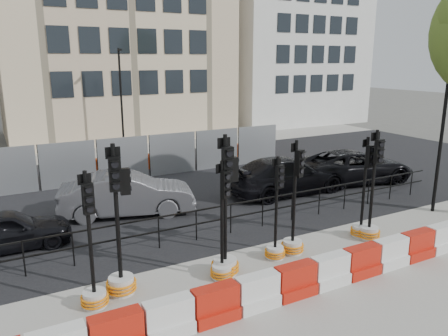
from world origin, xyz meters
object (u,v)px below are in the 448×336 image
lamp_post_near (444,124)px  traffic_signal_h (362,217)px  traffic_signal_a (93,281)px  traffic_signal_d (226,243)px  car_c (287,176)px  car_a (6,231)px

lamp_post_near → traffic_signal_h: 4.82m
traffic_signal_a → traffic_signal_d: traffic_signal_d is taller
traffic_signal_d → traffic_signal_a: bearing=-179.4°
lamp_post_near → traffic_signal_h: size_ratio=1.89×
traffic_signal_a → traffic_signal_h: size_ratio=0.99×
traffic_signal_a → car_c: 10.15m
lamp_post_near → traffic_signal_d: (-8.95, -0.59, -2.35)m
lamp_post_near → traffic_signal_d: lamp_post_near is taller
traffic_signal_a → car_a: (-1.56, 4.27, -0.04)m
lamp_post_near → traffic_signal_a: (-12.25, -0.53, -2.57)m
traffic_signal_a → car_c: bearing=24.2°
traffic_signal_a → traffic_signal_h: (8.19, 0.07, 0.00)m
lamp_post_near → traffic_signal_h: (-4.06, -0.45, -2.57)m
lamp_post_near → car_c: (-3.36, 4.38, -2.47)m
car_a → car_c: car_c is taller
traffic_signal_d → traffic_signal_h: 4.90m
traffic_signal_d → car_c: size_ratio=0.70×
traffic_signal_a → car_c: size_ratio=0.60×
car_c → traffic_signal_h: bearing=172.6°
traffic_signal_h → car_c: size_ratio=0.61×
traffic_signal_h → car_a: size_ratio=0.89×
traffic_signal_a → traffic_signal_h: 8.19m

